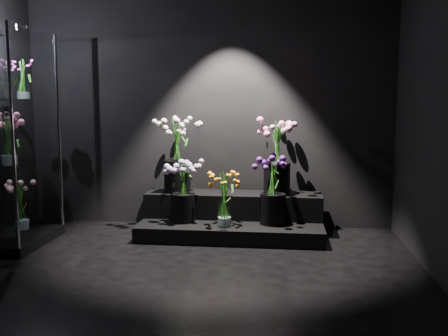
# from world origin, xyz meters

# --- Properties ---
(floor) EXTENTS (4.00, 4.00, 0.00)m
(floor) POSITION_xyz_m (0.00, 0.00, 0.00)
(floor) COLOR black
(floor) RESTS_ON ground
(wall_back) EXTENTS (4.00, 0.00, 4.00)m
(wall_back) POSITION_xyz_m (0.00, 2.00, 1.40)
(wall_back) COLOR black
(wall_back) RESTS_ON floor
(wall_front) EXTENTS (4.00, 0.00, 4.00)m
(wall_front) POSITION_xyz_m (0.00, -2.00, 1.40)
(wall_front) COLOR black
(wall_front) RESTS_ON floor
(display_riser) EXTENTS (1.85, 0.82, 0.41)m
(display_riser) POSITION_xyz_m (0.32, 1.63, 0.17)
(display_riser) COLOR black
(display_riser) RESTS_ON floor
(display_case) EXTENTS (0.55, 0.92, 2.03)m
(display_case) POSITION_xyz_m (-1.71, 1.00, 1.01)
(display_case) COLOR black
(display_case) RESTS_ON floor
(bouquet_orange_bells) EXTENTS (0.27, 0.27, 0.55)m
(bouquet_orange_bells) POSITION_xyz_m (0.26, 1.35, 0.44)
(bouquet_orange_bells) COLOR white
(bouquet_orange_bells) RESTS_ON display_riser
(bouquet_lilac) EXTENTS (0.44, 0.44, 0.64)m
(bouquet_lilac) POSITION_xyz_m (-0.17, 1.46, 0.51)
(bouquet_lilac) COLOR black
(bouquet_lilac) RESTS_ON display_riser
(bouquet_purple) EXTENTS (0.38, 0.38, 0.68)m
(bouquet_purple) POSITION_xyz_m (0.74, 1.46, 0.53)
(bouquet_purple) COLOR black
(bouquet_purple) RESTS_ON display_riser
(bouquet_cream_roses) EXTENTS (0.49, 0.49, 0.78)m
(bouquet_cream_roses) POSITION_xyz_m (-0.28, 1.72, 0.86)
(bouquet_cream_roses) COLOR black
(bouquet_cream_roses) RESTS_ON display_riser
(bouquet_pink_roses) EXTENTS (0.48, 0.48, 0.76)m
(bouquet_pink_roses) POSITION_xyz_m (0.77, 1.75, 0.83)
(bouquet_pink_roses) COLOR black
(bouquet_pink_roses) RESTS_ON display_riser
(bouquet_case_pink) EXTENTS (0.39, 0.39, 0.46)m
(bouquet_case_pink) POSITION_xyz_m (-1.65, 0.84, 1.03)
(bouquet_case_pink) COLOR white
(bouquet_case_pink) RESTS_ON display_case
(bouquet_case_magenta) EXTENTS (0.27, 0.27, 0.37)m
(bouquet_case_magenta) POSITION_xyz_m (-1.65, 1.16, 1.58)
(bouquet_case_magenta) COLOR white
(bouquet_case_magenta) RESTS_ON display_case
(bouquet_case_base_pink) EXTENTS (0.30, 0.30, 0.51)m
(bouquet_case_base_pink) POSITION_xyz_m (-1.76, 1.20, 0.36)
(bouquet_case_base_pink) COLOR white
(bouquet_case_base_pink) RESTS_ON display_case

